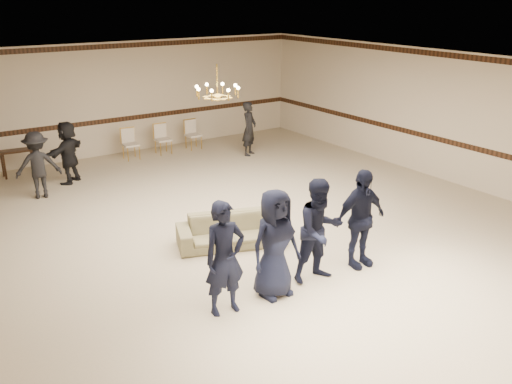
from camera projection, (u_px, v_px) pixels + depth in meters
room at (245, 155)px, 10.72m from camera, size 12.01×14.01×3.21m
chair_rail at (114, 120)px, 16.37m from camera, size 12.00×0.02×0.14m
crown_molding at (108, 46)px, 15.67m from camera, size 12.00×0.02×0.14m
chandelier at (217, 81)px, 11.07m from camera, size 0.94×0.94×0.89m
boy_a at (225, 258)px, 8.21m from camera, size 0.67×0.46×1.75m
boy_b at (275, 244)px, 8.68m from camera, size 0.88×0.59×1.75m
boy_c at (320, 230)px, 9.16m from camera, size 0.90×0.73×1.75m
boy_d at (360, 219)px, 9.63m from camera, size 1.04×0.47×1.75m
settee at (231, 230)px, 10.61m from camera, size 2.15×1.41×0.59m
adult_left at (38, 165)px, 12.92m from camera, size 1.09×0.75×1.56m
adult_mid at (68, 152)px, 13.94m from camera, size 1.40×1.28×1.56m
adult_right at (249, 129)px, 16.31m from camera, size 0.68×0.63×1.56m
banquet_chair_left at (131, 144)px, 15.99m from camera, size 0.45×0.45×0.87m
banquet_chair_mid at (163, 139)px, 16.52m from camera, size 0.43×0.43×0.87m
banquet_chair_right at (193, 135)px, 17.04m from camera, size 0.44×0.44×0.87m
console_table at (18, 163)px, 14.60m from camera, size 0.85×0.42×0.69m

